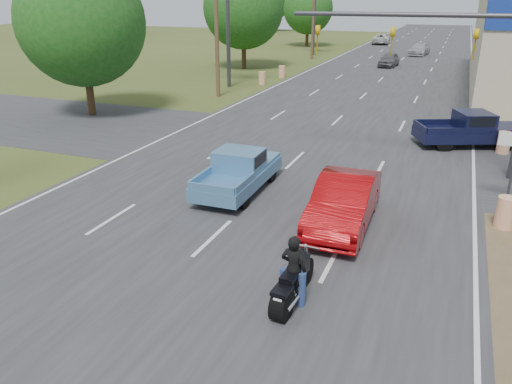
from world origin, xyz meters
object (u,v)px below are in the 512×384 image
at_px(motorcycle, 292,286).
at_px(blue_pickup, 240,170).
at_px(navy_pickup, 473,129).
at_px(distant_car_silver, 419,49).
at_px(red_convertible, 344,203).
at_px(rider, 293,273).
at_px(distant_car_white, 381,39).
at_px(distant_car_grey, 389,60).

bearing_deg(motorcycle, blue_pickup, 126.48).
relative_size(navy_pickup, distant_car_silver, 1.13).
xyz_separation_m(red_convertible, blue_pickup, (-4.18, 1.60, -0.00)).
xyz_separation_m(red_convertible, rider, (-0.14, -4.60, 0.04)).
xyz_separation_m(rider, navy_pickup, (3.85, 15.57, 0.00)).
relative_size(red_convertible, distant_car_white, 0.90).
xyz_separation_m(motorcycle, distant_car_silver, (-1.88, 54.72, 0.16)).
bearing_deg(distant_car_grey, blue_pickup, -86.98).
xyz_separation_m(red_convertible, navy_pickup, (3.71, 10.97, 0.05)).
relative_size(rider, distant_car_silver, 0.35).
height_order(rider, distant_car_white, rider).
xyz_separation_m(motorcycle, navy_pickup, (3.86, 15.64, 0.31)).
xyz_separation_m(distant_car_grey, distant_car_silver, (1.91, 11.64, -0.00)).
xyz_separation_m(rider, distant_car_white, (-8.35, 67.83, -0.09)).
height_order(blue_pickup, distant_car_white, blue_pickup).
distance_m(blue_pickup, navy_pickup, 12.25).
relative_size(blue_pickup, distant_car_grey, 1.16).
relative_size(distant_car_grey, distant_car_white, 0.76).
relative_size(red_convertible, rider, 2.88).
relative_size(rider, blue_pickup, 0.35).
bearing_deg(distant_car_grey, distant_car_silver, 84.09).
relative_size(blue_pickup, navy_pickup, 0.88).
bearing_deg(distant_car_white, distant_car_grey, 94.99).
xyz_separation_m(navy_pickup, distant_car_grey, (-7.64, 27.44, -0.14)).
distance_m(motorcycle, rider, 0.31).
bearing_deg(distant_car_silver, motorcycle, -81.01).
height_order(motorcycle, rider, rider).
height_order(blue_pickup, navy_pickup, navy_pickup).
bearing_deg(blue_pickup, red_convertible, -21.84).
height_order(distant_car_grey, distant_car_silver, distant_car_grey).
bearing_deg(blue_pickup, distant_car_grey, 88.77).
distance_m(distant_car_silver, distant_car_white, 14.68).
relative_size(motorcycle, rider, 1.40).
bearing_deg(distant_car_silver, rider, -81.00).
distance_m(blue_pickup, distant_car_white, 61.77).
bearing_deg(navy_pickup, red_convertible, -42.13).
height_order(red_convertible, distant_car_grey, red_convertible).
bearing_deg(navy_pickup, motorcycle, -37.30).
height_order(navy_pickup, distant_car_silver, navy_pickup).
distance_m(blue_pickup, distant_car_silver, 48.50).
height_order(rider, distant_car_silver, rider).
xyz_separation_m(blue_pickup, navy_pickup, (7.89, 9.37, 0.05)).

